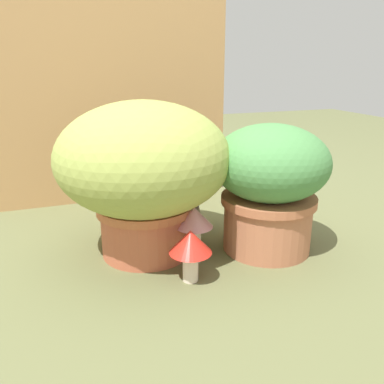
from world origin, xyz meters
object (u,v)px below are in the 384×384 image
(mushroom_ornament_pink, at_px, (194,222))
(cat, at_px, (168,205))
(leafy_planter, at_px, (270,183))
(grass_planter, at_px, (144,168))
(mushroom_ornament_red, at_px, (190,245))

(mushroom_ornament_pink, bearing_deg, cat, 99.33)
(leafy_planter, bearing_deg, grass_planter, 164.05)
(leafy_planter, distance_m, cat, 0.33)
(grass_planter, relative_size, mushroom_ornament_red, 3.46)
(cat, xyz_separation_m, mushroom_ornament_pink, (0.03, -0.17, 0.00))
(cat, bearing_deg, grass_planter, -144.03)
(leafy_planter, relative_size, cat, 1.04)
(mushroom_ornament_red, bearing_deg, leafy_planter, 19.83)
(grass_planter, xyz_separation_m, leafy_planter, (0.36, -0.10, -0.05))
(grass_planter, bearing_deg, leafy_planter, -15.95)
(cat, height_order, mushroom_ornament_red, cat)
(grass_planter, relative_size, cat, 1.34)
(cat, xyz_separation_m, mushroom_ornament_red, (-0.02, -0.27, -0.02))
(grass_planter, distance_m, leafy_planter, 0.38)
(grass_planter, distance_m, mushroom_ornament_red, 0.27)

